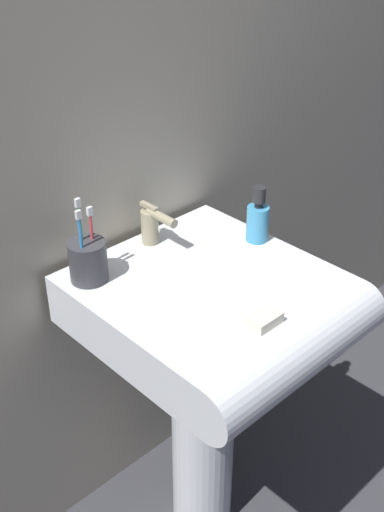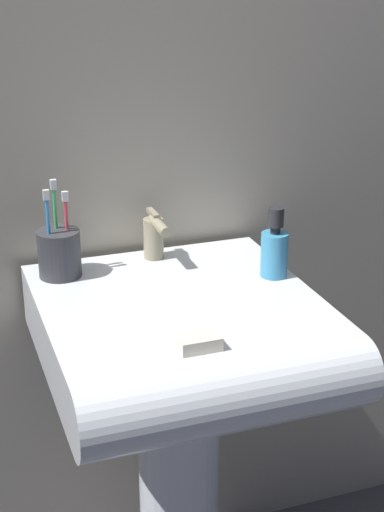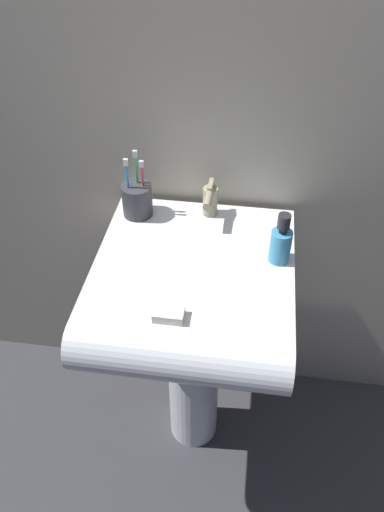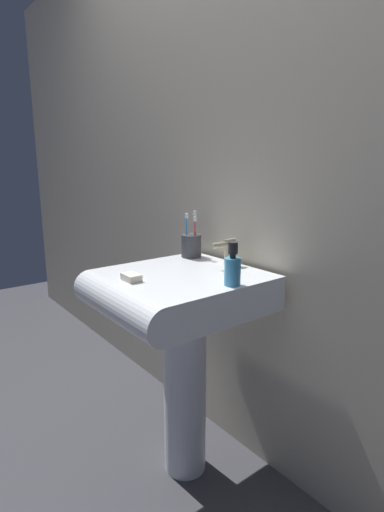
{
  "view_description": "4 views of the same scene",
  "coord_description": "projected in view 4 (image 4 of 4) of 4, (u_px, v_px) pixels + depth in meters",
  "views": [
    {
      "loc": [
        -0.85,
        -0.85,
        1.63
      ],
      "look_at": [
        -0.04,
        0.0,
        0.9
      ],
      "focal_mm": 45.0,
      "sensor_mm": 36.0,
      "label": 1
    },
    {
      "loc": [
        -0.42,
        -1.28,
        1.45
      ],
      "look_at": [
        0.03,
        0.0,
        0.9
      ],
      "focal_mm": 55.0,
      "sensor_mm": 36.0,
      "label": 2
    },
    {
      "loc": [
        0.13,
        -0.95,
        1.69
      ],
      "look_at": [
        -0.0,
        -0.02,
        0.85
      ],
      "focal_mm": 35.0,
      "sensor_mm": 36.0,
      "label": 3
    },
    {
      "loc": [
        1.13,
        -0.84,
        1.21
      ],
      "look_at": [
        0.02,
        0.02,
        0.89
      ],
      "focal_mm": 28.0,
      "sensor_mm": 36.0,
      "label": 4
    }
  ],
  "objects": [
    {
      "name": "sink_pedestal",
      "position": [
        185.0,
        389.0,
        1.56
      ],
      "size": [
        0.17,
        0.17,
        0.7
      ],
      "primitive_type": "cylinder",
      "color": "white",
      "rests_on": "ground"
    },
    {
      "name": "toothbrush_cup",
      "position": [
        191.0,
        245.0,
        1.7
      ],
      "size": [
        0.09,
        0.09,
        0.2
      ],
      "color": "#38383D",
      "rests_on": "sink_basin"
    },
    {
      "name": "soap_bottle",
      "position": [
        233.0,
        268.0,
        1.3
      ],
      "size": [
        0.05,
        0.05,
        0.14
      ],
      "color": "#3F99CC",
      "rests_on": "sink_basin"
    },
    {
      "name": "bar_soap",
      "position": [
        131.0,
        277.0,
        1.36
      ],
      "size": [
        0.07,
        0.05,
        0.02
      ],
      "primitive_type": "cube",
      "color": "silver",
      "rests_on": "sink_basin"
    },
    {
      "name": "wall_back",
      "position": [
        246.0,
        167.0,
        1.55
      ],
      "size": [
        5.0,
        0.05,
        2.4
      ],
      "primitive_type": "cube",
      "color": "#B7AD99",
      "rests_on": "ground"
    },
    {
      "name": "faucet",
      "position": [
        228.0,
        252.0,
        1.55
      ],
      "size": [
        0.04,
        0.12,
        0.1
      ],
      "color": "tan",
      "rests_on": "sink_basin"
    },
    {
      "name": "ground_plane",
      "position": [
        185.0,
        466.0,
        1.64
      ],
      "size": [
        6.0,
        6.0,
        0.0
      ],
      "primitive_type": "plane",
      "color": "#38383D",
      "rests_on": "ground"
    },
    {
      "name": "sink_basin",
      "position": [
        173.0,
        292.0,
        1.44
      ],
      "size": [
        0.52,
        0.58,
        0.13
      ],
      "color": "white",
      "rests_on": "sink_pedestal"
    }
  ]
}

